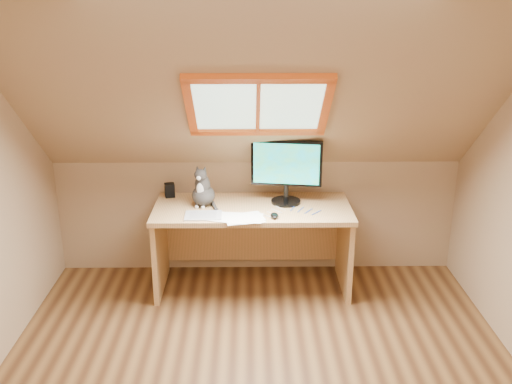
{
  "coord_description": "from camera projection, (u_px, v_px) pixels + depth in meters",
  "views": [
    {
      "loc": [
        -0.06,
        -2.96,
        2.37
      ],
      "look_at": [
        -0.01,
        1.0,
        0.99
      ],
      "focal_mm": 40.0,
      "sensor_mm": 36.0,
      "label": 1
    }
  ],
  "objects": [
    {
      "name": "cat",
      "position": [
        203.0,
        191.0,
        4.63
      ],
      "size": [
        0.24,
        0.27,
        0.35
      ],
      "color": "#393533",
      "rests_on": "desk"
    },
    {
      "name": "desk",
      "position": [
        252.0,
        229.0,
        4.78
      ],
      "size": [
        1.6,
        0.7,
        0.73
      ],
      "color": "tan",
      "rests_on": "ground"
    },
    {
      "name": "desk_speaker",
      "position": [
        170.0,
        190.0,
        4.85
      ],
      "size": [
        0.1,
        0.1,
        0.12
      ],
      "primitive_type": "cube",
      "rotation": [
        0.0,
        0.0,
        0.23
      ],
      "color": "black",
      "rests_on": "desk"
    },
    {
      "name": "room_shell",
      "position": [
        261.0,
        181.0,
        3.02
      ],
      "size": [
        3.52,
        3.52,
        2.41
      ],
      "color": "#A18660",
      "rests_on": "ground"
    },
    {
      "name": "monitor",
      "position": [
        286.0,
        168.0,
        4.62
      ],
      "size": [
        0.58,
        0.24,
        0.53
      ],
      "color": "black",
      "rests_on": "desk"
    },
    {
      "name": "cables",
      "position": [
        293.0,
        211.0,
        4.53
      ],
      "size": [
        0.51,
        0.26,
        0.01
      ],
      "color": "silver",
      "rests_on": "desk"
    },
    {
      "name": "papers",
      "position": [
        239.0,
        218.0,
        4.39
      ],
      "size": [
        0.35,
        0.3,
        0.01
      ],
      "color": "white",
      "rests_on": "desk"
    },
    {
      "name": "graphics_tablet",
      "position": [
        203.0,
        216.0,
        4.43
      ],
      "size": [
        0.29,
        0.21,
        0.01
      ],
      "primitive_type": "cube",
      "rotation": [
        0.0,
        0.0,
        0.02
      ],
      "color": "#B2B2B7",
      "rests_on": "desk"
    },
    {
      "name": "mouse",
      "position": [
        274.0,
        216.0,
        4.4
      ],
      "size": [
        0.07,
        0.11,
        0.03
      ],
      "primitive_type": "ellipsoid",
      "rotation": [
        0.0,
        0.0,
        0.05
      ],
      "color": "black",
      "rests_on": "desk"
    }
  ]
}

